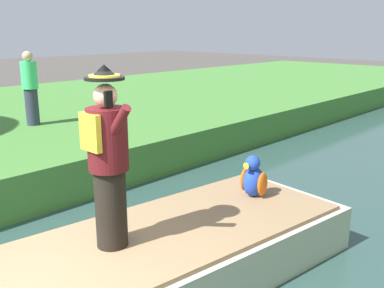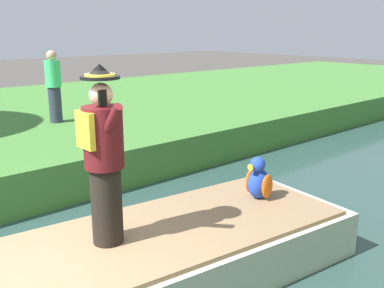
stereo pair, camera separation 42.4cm
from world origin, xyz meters
name	(u,v)px [view 1 (the left image)]	position (x,y,z in m)	size (l,w,h in m)	color
boat	(179,251)	(0.00, 1.73, 0.40)	(2.28, 4.38, 0.61)	silver
person_pirate	(108,160)	(-0.18, 0.93, 1.64)	(0.61, 0.42, 1.85)	black
parrot_plush	(254,179)	(0.05, 3.06, 0.95)	(0.36, 0.35, 0.57)	blue
person_bystander	(30,88)	(-5.82, 2.96, 1.63)	(0.34, 0.34, 1.60)	#33384C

